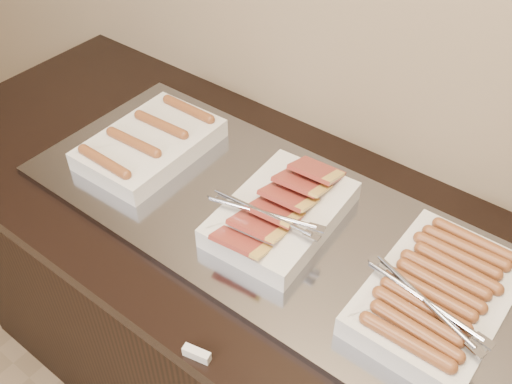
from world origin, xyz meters
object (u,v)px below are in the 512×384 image
dish_center (280,212)px  dish_left (150,143)px  counter (274,338)px  dish_right (437,294)px  warming_tray (271,219)px

dish_center → dish_left: bearing=176.0°
dish_left → counter: bearing=-1.4°
counter → dish_right: bearing=-0.6°
dish_center → dish_right: size_ratio=1.00×
dish_right → warming_tray: bearing=179.8°
counter → dish_center: size_ratio=5.76×
dish_right → counter: bearing=179.8°
dish_center → dish_right: (0.37, 0.00, 0.00)m
counter → dish_left: bearing=180.0°
dish_left → dish_center: 0.41m
dish_left → dish_right: size_ratio=0.96×
warming_tray → dish_center: size_ratio=3.36×
counter → dish_left: 0.64m
dish_center → dish_right: 0.37m
counter → dish_right: dish_right is taller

